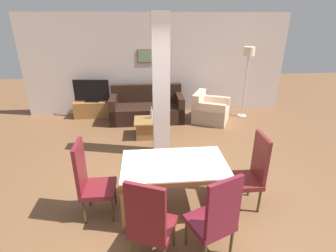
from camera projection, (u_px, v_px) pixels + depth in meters
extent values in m
plane|color=brown|center=(174.00, 208.00, 3.87)|extent=(18.00, 18.00, 0.00)
cube|color=beige|center=(157.00, 65.00, 7.22)|extent=(7.20, 0.06, 2.70)
cube|color=brown|center=(145.00, 56.00, 7.06)|extent=(0.44, 0.02, 0.36)
cube|color=gray|center=(145.00, 56.00, 7.05)|extent=(0.40, 0.01, 0.32)
cube|color=beige|center=(161.00, 89.00, 4.91)|extent=(0.32, 0.30, 2.70)
cube|color=brown|center=(178.00, 184.00, 3.21)|extent=(1.45, 0.06, 0.06)
cube|color=brown|center=(171.00, 151.00, 3.97)|extent=(1.45, 0.06, 0.06)
cube|color=brown|center=(123.00, 168.00, 3.53)|extent=(0.06, 0.77, 0.06)
cube|color=brown|center=(224.00, 163.00, 3.65)|extent=(0.06, 0.77, 0.06)
cube|color=silver|center=(174.00, 163.00, 3.57)|extent=(1.43, 0.87, 0.01)
cube|color=brown|center=(125.00, 210.00, 3.32)|extent=(0.08, 0.08, 0.70)
cube|color=brown|center=(229.00, 204.00, 3.43)|extent=(0.08, 0.08, 0.70)
cube|color=brown|center=(128.00, 175.00, 4.04)|extent=(0.08, 0.08, 0.70)
cube|color=brown|center=(214.00, 171.00, 4.15)|extent=(0.08, 0.08, 0.70)
cube|color=maroon|center=(99.00, 189.00, 3.62)|extent=(0.46, 0.46, 0.07)
cube|color=maroon|center=(80.00, 166.00, 3.46)|extent=(0.05, 0.44, 0.68)
cylinder|color=#443B1C|center=(115.00, 193.00, 3.90)|extent=(0.04, 0.04, 0.38)
cylinder|color=#443B1C|center=(112.00, 210.00, 3.55)|extent=(0.04, 0.04, 0.38)
cylinder|color=#443B1C|center=(89.00, 194.00, 3.87)|extent=(0.04, 0.04, 0.38)
cylinder|color=#443B1C|center=(84.00, 212.00, 3.52)|extent=(0.04, 0.04, 0.38)
cube|color=maroon|center=(210.00, 223.00, 3.03)|extent=(0.60, 0.60, 0.07)
cube|color=maroon|center=(224.00, 207.00, 2.72)|extent=(0.42, 0.22, 0.68)
cylinder|color=#443B1C|center=(186.00, 232.00, 3.19)|extent=(0.04, 0.04, 0.38)
cylinder|color=#443B1C|center=(212.00, 221.00, 3.36)|extent=(0.04, 0.04, 0.38)
cylinder|color=#443B1C|center=(231.00, 242.00, 3.05)|extent=(0.04, 0.04, 0.38)
cube|color=maroon|center=(243.00, 181.00, 3.79)|extent=(0.46, 0.46, 0.07)
cube|color=maroon|center=(261.00, 158.00, 3.67)|extent=(0.05, 0.44, 0.68)
cylinder|color=#443B1C|center=(233.00, 203.00, 3.69)|extent=(0.04, 0.04, 0.38)
cylinder|color=#443B1C|center=(225.00, 186.00, 4.04)|extent=(0.04, 0.04, 0.38)
cylinder|color=#443B1C|center=(259.00, 201.00, 3.73)|extent=(0.04, 0.04, 0.38)
cylinder|color=#443B1C|center=(249.00, 185.00, 4.07)|extent=(0.04, 0.04, 0.38)
cube|color=maroon|center=(153.00, 227.00, 2.97)|extent=(0.60, 0.60, 0.07)
cube|color=maroon|center=(145.00, 213.00, 2.64)|extent=(0.42, 0.22, 0.68)
cylinder|color=#443B1C|center=(145.00, 227.00, 3.28)|extent=(0.04, 0.04, 0.38)
cylinder|color=#443B1C|center=(174.00, 234.00, 3.17)|extent=(0.04, 0.04, 0.38)
cylinder|color=#443B1C|center=(132.00, 251.00, 2.94)|extent=(0.04, 0.04, 0.38)
cube|color=black|center=(147.00, 113.00, 7.01)|extent=(1.90, 0.90, 0.42)
cube|color=black|center=(146.00, 93.00, 7.17)|extent=(1.90, 0.18, 0.48)
cube|color=black|center=(179.00, 107.00, 7.04)|extent=(0.16, 0.90, 0.69)
cube|color=black|center=(114.00, 109.00, 6.89)|extent=(0.16, 0.90, 0.69)
cube|color=beige|center=(211.00, 114.00, 6.95)|extent=(1.11, 1.09, 0.40)
cube|color=beige|center=(199.00, 99.00, 6.91)|extent=(0.51, 0.80, 0.37)
cube|color=beige|center=(213.00, 107.00, 7.20)|extent=(0.83, 0.50, 0.60)
cube|color=beige|center=(208.00, 115.00, 6.63)|extent=(0.83, 0.50, 0.60)
cube|color=olive|center=(146.00, 121.00, 6.01)|extent=(0.55, 0.60, 0.04)
cube|color=olive|center=(147.00, 129.00, 6.09)|extent=(0.47, 0.52, 0.37)
cylinder|color=#B2B7BC|center=(152.00, 114.00, 6.06)|extent=(0.06, 0.06, 0.20)
cylinder|color=#B2B7BC|center=(151.00, 109.00, 6.00)|extent=(0.02, 0.02, 0.07)
cylinder|color=#B7B7BC|center=(151.00, 107.00, 5.99)|extent=(0.03, 0.03, 0.01)
cube|color=#9B6732|center=(94.00, 109.00, 7.26)|extent=(1.02, 0.40, 0.44)
cube|color=black|center=(93.00, 101.00, 7.16)|extent=(0.40, 0.24, 0.03)
cube|color=black|center=(91.00, 90.00, 7.05)|extent=(0.95, 0.15, 0.57)
cylinder|color=#B7B7BC|center=(242.00, 115.00, 7.39)|extent=(0.26, 0.26, 0.02)
cylinder|color=#B7B7BC|center=(245.00, 87.00, 7.06)|extent=(0.04, 0.04, 1.64)
cylinder|color=beige|center=(249.00, 51.00, 6.70)|extent=(0.28, 0.28, 0.22)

